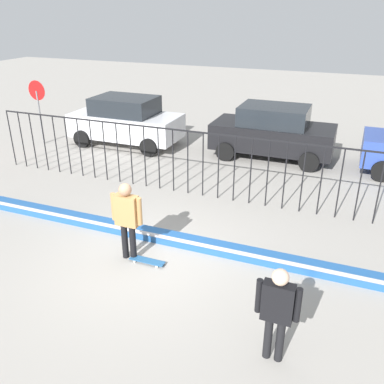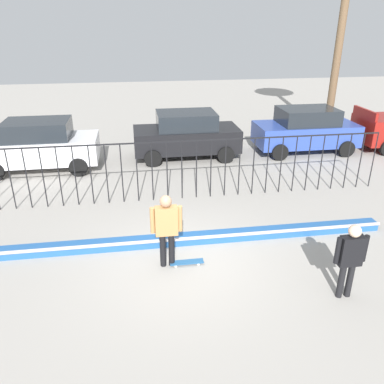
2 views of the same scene
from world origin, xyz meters
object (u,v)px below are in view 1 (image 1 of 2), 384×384
(camera_operator, at_px, (277,307))
(parked_car_black, at_px, (273,132))
(stop_sign, at_px, (38,104))
(skateboarder, at_px, (127,215))
(skateboard, at_px, (147,261))
(parked_car_white, at_px, (126,121))

(camera_operator, bearing_deg, parked_car_black, -38.32)
(camera_operator, relative_size, stop_sign, 0.67)
(skateboarder, height_order, skateboard, skateboarder)
(stop_sign, bearing_deg, parked_car_white, 19.25)
(parked_car_white, xyz_separation_m, parked_car_black, (5.69, 0.59, 0.00))
(skateboard, xyz_separation_m, parked_car_black, (1.08, 7.82, 0.91))
(camera_operator, height_order, parked_car_black, parked_car_black)
(skateboard, bearing_deg, skateboarder, -169.62)
(camera_operator, relative_size, parked_car_black, 0.39)
(camera_operator, distance_m, stop_sign, 13.38)
(parked_car_white, xyz_separation_m, stop_sign, (-3.21, -1.12, 0.64))
(skateboard, bearing_deg, parked_car_black, 97.90)
(parked_car_black, distance_m, stop_sign, 9.09)
(stop_sign, bearing_deg, parked_car_black, 10.91)
(skateboarder, bearing_deg, skateboard, -20.95)
(skateboard, distance_m, parked_car_white, 8.62)
(skateboard, relative_size, parked_car_black, 0.19)
(skateboarder, xyz_separation_m, stop_sign, (-7.37, 6.06, 0.54))
(skateboard, height_order, parked_car_black, parked_car_black)
(skateboard, bearing_deg, parked_car_white, 138.32)
(stop_sign, bearing_deg, skateboarder, -39.42)
(skateboard, distance_m, parked_car_black, 7.95)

